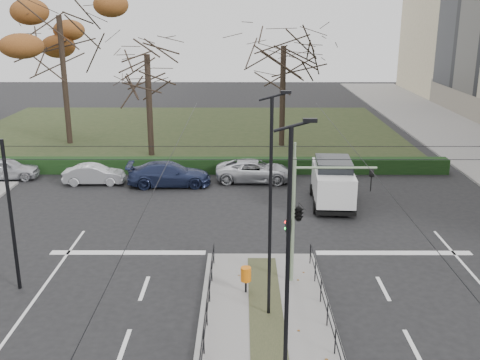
# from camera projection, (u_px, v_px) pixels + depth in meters

# --- Properties ---
(ground) EXTENTS (140.00, 140.00, 0.00)m
(ground) POSITION_uv_depth(u_px,v_px,m) (266.00, 315.00, 20.13)
(ground) COLOR black
(ground) RESTS_ON ground
(median_island) EXTENTS (4.40, 15.00, 0.14)m
(median_island) POSITION_uv_depth(u_px,v_px,m) (269.00, 354.00, 17.72)
(median_island) COLOR slate
(median_island) RESTS_ON ground
(park) EXTENTS (38.00, 26.00, 0.10)m
(park) POSITION_uv_depth(u_px,v_px,m) (185.00, 132.00, 50.79)
(park) COLOR #222D16
(park) RESTS_ON ground
(hedge) EXTENTS (38.00, 1.00, 1.00)m
(hedge) POSITION_uv_depth(u_px,v_px,m) (166.00, 165.00, 37.82)
(hedge) COLOR black
(hedge) RESTS_ON ground
(median_railing) EXTENTS (4.14, 13.24, 0.92)m
(median_railing) POSITION_uv_depth(u_px,v_px,m) (270.00, 330.00, 17.36)
(median_railing) COLOR black
(median_railing) RESTS_ON median_island
(catenary) EXTENTS (20.00, 34.00, 6.00)m
(catenary) POSITION_uv_depth(u_px,v_px,m) (265.00, 210.00, 20.70)
(catenary) COLOR black
(catenary) RESTS_ON ground
(traffic_light) EXTENTS (3.44, 1.97, 5.05)m
(traffic_light) POSITION_uv_depth(u_px,v_px,m) (301.00, 211.00, 21.59)
(traffic_light) COLOR slate
(traffic_light) RESTS_ON median_island
(litter_bin) EXTENTS (0.40, 0.40, 1.03)m
(litter_bin) POSITION_uv_depth(u_px,v_px,m) (246.00, 275.00, 21.26)
(litter_bin) COLOR black
(litter_bin) RESTS_ON median_island
(streetlamp_median_near) EXTENTS (0.66, 0.13, 7.89)m
(streetlamp_median_near) POSITION_uv_depth(u_px,v_px,m) (288.00, 269.00, 14.25)
(streetlamp_median_near) COLOR black
(streetlamp_median_near) RESTS_ON median_island
(streetlamp_median_far) EXTENTS (0.66, 0.13, 7.90)m
(streetlamp_median_far) POSITION_uv_depth(u_px,v_px,m) (271.00, 207.00, 18.81)
(streetlamp_median_far) COLOR black
(streetlamp_median_far) RESTS_ON median_island
(parked_car_first) EXTENTS (4.25, 2.06, 1.40)m
(parked_car_first) POSITION_uv_depth(u_px,v_px,m) (6.00, 169.00, 36.30)
(parked_car_first) COLOR #B2B4BA
(parked_car_first) RESTS_ON ground
(parked_car_second) EXTENTS (3.84, 1.47, 1.25)m
(parked_car_second) POSITION_uv_depth(u_px,v_px,m) (94.00, 174.00, 35.30)
(parked_car_second) COLOR #B2B4BA
(parked_car_second) RESTS_ON ground
(parked_car_third) EXTENTS (5.26, 2.38, 1.50)m
(parked_car_third) POSITION_uv_depth(u_px,v_px,m) (169.00, 174.00, 34.93)
(parked_car_third) COLOR #1E2646
(parked_car_third) RESTS_ON ground
(parked_car_fourth) EXTENTS (5.05, 2.48, 1.38)m
(parked_car_fourth) POSITION_uv_depth(u_px,v_px,m) (255.00, 171.00, 35.86)
(parked_car_fourth) COLOR #B2B4BA
(parked_car_fourth) RESTS_ON ground
(white_van) EXTENTS (2.52, 5.12, 2.61)m
(white_van) POSITION_uv_depth(u_px,v_px,m) (333.00, 181.00, 31.36)
(white_van) COLOR silver
(white_van) RESTS_ON ground
(rust_tree) EXTENTS (10.14, 10.14, 13.28)m
(rust_tree) POSITION_uv_depth(u_px,v_px,m) (59.00, 15.00, 43.24)
(rust_tree) COLOR black
(rust_tree) RESTS_ON park
(bare_tree_center) EXTENTS (8.00, 8.00, 10.43)m
(bare_tree_center) POSITION_uv_depth(u_px,v_px,m) (283.00, 53.00, 43.28)
(bare_tree_center) COLOR black
(bare_tree_center) RESTS_ON park
(bare_tree_near) EXTENTS (5.24, 5.24, 9.87)m
(bare_tree_near) POSITION_uv_depth(u_px,v_px,m) (147.00, 62.00, 40.38)
(bare_tree_near) COLOR black
(bare_tree_near) RESTS_ON park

